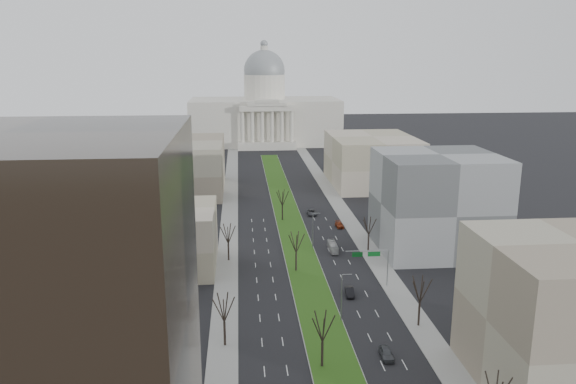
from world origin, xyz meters
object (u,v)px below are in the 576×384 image
car_grey_near (386,353)px  car_red (339,225)px  car_grey_far (312,212)px  car_black (350,292)px  box_van (333,247)px

car_grey_near → car_red: car_grey_near is taller
car_red → car_grey_far: 14.59m
car_black → car_grey_near: bearing=-81.7°
car_grey_near → car_black: size_ratio=0.97×
car_grey_near → box_van: box_van is taller
car_red → box_van: (-5.04, -19.31, 0.35)m
car_grey_near → car_red: size_ratio=0.96×
car_grey_near → car_black: same height
car_red → car_grey_far: car_grey_far is taller
car_black → car_red: (6.05, 45.89, -0.08)m
car_red → car_black: bearing=-99.5°
car_grey_near → car_red: bearing=87.2°
car_red → box_van: bearing=-106.6°
car_grey_near → box_van: (-0.21, 50.79, 0.27)m
car_red → car_grey_near: bearing=-95.9°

